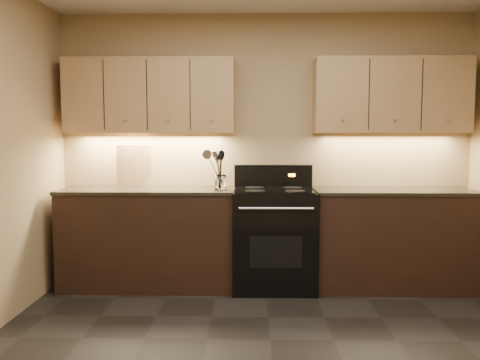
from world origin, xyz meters
name	(u,v)px	position (x,y,z in m)	size (l,w,h in m)	color
wall_back	(265,148)	(0.00, 2.00, 1.30)	(4.00, 0.04, 2.60)	tan
counter_left	(149,237)	(-1.10, 1.70, 0.47)	(1.62, 0.62, 0.93)	black
counter_right	(392,239)	(1.18, 1.70, 0.47)	(1.46, 0.62, 0.93)	black
stove	(274,237)	(0.08, 1.68, 0.48)	(0.76, 0.68, 1.14)	black
upper_cab_left	(150,96)	(-1.10, 1.85, 1.80)	(1.60, 0.30, 0.70)	tan
upper_cab_right	(391,96)	(1.18, 1.85, 1.80)	(1.44, 0.30, 0.70)	tan
outlet_plate	(134,166)	(-1.30, 1.99, 1.12)	(0.09, 0.01, 0.12)	#B2B5BA
utensil_crock	(220,183)	(-0.42, 1.66, 0.99)	(0.13, 0.13, 0.14)	white
cutting_board	(134,165)	(-1.29, 1.95, 1.13)	(0.33, 0.02, 0.42)	tan
wooden_spoon	(216,170)	(-0.46, 1.66, 1.11)	(0.06, 0.06, 0.32)	tan
black_spoon	(220,169)	(-0.43, 1.68, 1.12)	(0.06, 0.06, 0.34)	black
black_turner	(221,171)	(-0.42, 1.63, 1.11)	(0.08, 0.08, 0.32)	black
steel_spatula	(223,168)	(-0.40, 1.66, 1.13)	(0.08, 0.08, 0.36)	silver
steel_skimmer	(224,168)	(-0.39, 1.64, 1.13)	(0.09, 0.09, 0.37)	silver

